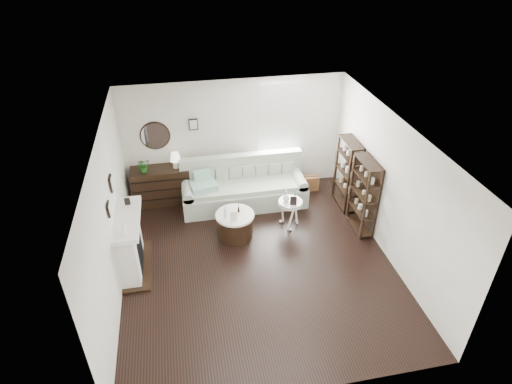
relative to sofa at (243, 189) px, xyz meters
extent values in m
plane|color=black|center=(-0.09, -2.09, -0.36)|extent=(5.50, 5.50, 0.00)
plane|color=white|center=(-0.09, -2.09, 2.34)|extent=(5.50, 5.50, 0.00)
plane|color=silver|center=(-0.09, 0.66, 0.99)|extent=(5.00, 0.00, 5.00)
plane|color=silver|center=(-0.09, -4.84, 0.99)|extent=(5.00, 0.00, 5.00)
plane|color=silver|center=(-2.59, -2.09, 0.99)|extent=(0.00, 5.50, 5.50)
plane|color=silver|center=(2.41, -2.09, 0.99)|extent=(0.00, 5.50, 5.50)
cube|color=white|center=(1.01, 0.64, 1.24)|extent=(1.00, 0.02, 1.80)
cube|color=silver|center=(1.01, 0.58, 1.24)|extent=(1.15, 0.02, 1.90)
cylinder|color=silver|center=(-1.84, 0.63, 1.19)|extent=(0.60, 0.03, 0.60)
cube|color=black|center=(-0.99, 0.63, 1.39)|extent=(0.20, 0.03, 0.26)
cube|color=white|center=(-2.42, -1.79, 0.19)|extent=(0.34, 1.20, 1.10)
cube|color=black|center=(-2.39, -1.79, 0.04)|extent=(0.30, 0.65, 0.70)
cube|color=white|center=(-2.37, -1.79, 0.76)|extent=(0.44, 1.35, 0.08)
cube|color=black|center=(-2.34, -1.79, -0.33)|extent=(0.50, 1.40, 0.05)
cylinder|color=white|center=(-2.37, -2.24, 0.91)|extent=(0.08, 0.08, 0.22)
cube|color=black|center=(-2.37, -1.39, 0.87)|extent=(0.10, 0.03, 0.14)
cube|color=black|center=(-2.56, -2.14, 1.24)|extent=(0.03, 0.18, 0.24)
cube|color=black|center=(-2.56, -1.49, 1.34)|extent=(0.03, 0.22, 0.28)
cube|color=black|center=(2.24, -0.54, 0.44)|extent=(0.30, 0.80, 1.60)
cylinder|color=#CEBD8E|center=(2.22, -0.79, 0.16)|extent=(0.08, 0.08, 0.11)
cylinder|color=#CEBD8E|center=(2.22, -0.54, 0.16)|extent=(0.08, 0.08, 0.11)
cylinder|color=#CEBD8E|center=(2.22, -0.29, 0.16)|extent=(0.08, 0.08, 0.11)
cylinder|color=#CEBD8E|center=(2.22, -0.79, 0.56)|extent=(0.08, 0.08, 0.11)
cylinder|color=#CEBD8E|center=(2.22, -0.54, 0.56)|extent=(0.08, 0.08, 0.11)
cylinder|color=#CEBD8E|center=(2.22, -0.29, 0.56)|extent=(0.08, 0.08, 0.11)
cylinder|color=#CEBD8E|center=(2.22, -0.79, 0.96)|extent=(0.08, 0.08, 0.11)
cylinder|color=#CEBD8E|center=(2.22, -0.54, 0.96)|extent=(0.08, 0.08, 0.11)
cylinder|color=#CEBD8E|center=(2.22, -0.29, 0.96)|extent=(0.08, 0.08, 0.11)
cube|color=black|center=(2.24, -1.44, 0.44)|extent=(0.30, 0.80, 1.60)
cylinder|color=#CEBD8E|center=(2.22, -1.69, 0.16)|extent=(0.08, 0.08, 0.11)
cylinder|color=#CEBD8E|center=(2.22, -1.44, 0.16)|extent=(0.08, 0.08, 0.11)
cylinder|color=#CEBD8E|center=(2.22, -1.19, 0.16)|extent=(0.08, 0.08, 0.11)
cylinder|color=#CEBD8E|center=(2.22, -1.69, 0.56)|extent=(0.08, 0.08, 0.11)
cylinder|color=#CEBD8E|center=(2.22, -1.44, 0.56)|extent=(0.08, 0.08, 0.11)
cylinder|color=#CEBD8E|center=(2.22, -1.19, 0.56)|extent=(0.08, 0.08, 0.11)
cylinder|color=#CEBD8E|center=(2.22, -1.69, 0.96)|extent=(0.08, 0.08, 0.11)
cylinder|color=#CEBD8E|center=(2.22, -1.44, 0.96)|extent=(0.08, 0.08, 0.11)
cylinder|color=#CEBD8E|center=(2.22, -1.19, 0.96)|extent=(0.08, 0.08, 0.11)
cube|color=#B2BEA9|center=(0.00, -0.09, -0.13)|extent=(2.78, 0.96, 0.45)
cube|color=#B2BEA9|center=(0.00, -0.12, 0.15)|extent=(2.41, 0.77, 0.11)
cube|color=#B2BEA9|center=(0.00, 0.29, 0.30)|extent=(2.78, 0.21, 0.86)
cube|color=#B2BEA9|center=(-1.26, -0.09, -0.08)|extent=(0.24, 0.91, 0.56)
cube|color=#B2BEA9|center=(1.26, -0.09, -0.08)|extent=(0.24, 0.91, 0.56)
cube|color=#299877|center=(-0.91, -0.14, 0.27)|extent=(0.62, 0.54, 0.14)
cube|color=brown|center=(1.59, 0.21, -0.18)|extent=(0.55, 0.22, 0.36)
cube|color=black|center=(-1.83, 0.38, 0.07)|extent=(1.29, 0.54, 0.86)
cube|color=black|center=(-1.83, 0.11, -0.12)|extent=(1.24, 0.01, 0.02)
cube|color=black|center=(-1.83, 0.11, 0.11)|extent=(1.24, 0.01, 0.02)
cube|color=black|center=(-1.83, 0.11, 0.35)|extent=(1.24, 0.01, 0.01)
imported|color=#1E5C1A|center=(-2.15, 0.33, 0.66)|extent=(0.36, 0.34, 0.31)
cylinder|color=black|center=(-0.38, -1.22, -0.11)|extent=(0.72, 0.72, 0.50)
cylinder|color=white|center=(-0.38, -1.22, 0.17)|extent=(0.79, 0.79, 0.04)
cylinder|color=white|center=(0.81, -1.07, 0.24)|extent=(0.50, 0.50, 0.03)
cylinder|color=white|center=(0.81, -1.07, 0.20)|extent=(0.51, 0.51, 0.02)
cylinder|color=white|center=(0.81, -1.07, -0.07)|extent=(0.04, 0.04, 0.58)
cylinder|color=silver|center=(-0.58, -1.30, 0.33)|extent=(0.07, 0.07, 0.28)
cube|color=silver|center=(-0.44, -1.41, 0.28)|extent=(0.15, 0.08, 0.19)
cube|color=black|center=(0.83, -1.21, 0.35)|extent=(0.15, 0.09, 0.18)
camera|label=1|loc=(-1.31, -8.15, 5.21)|focal=30.00mm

